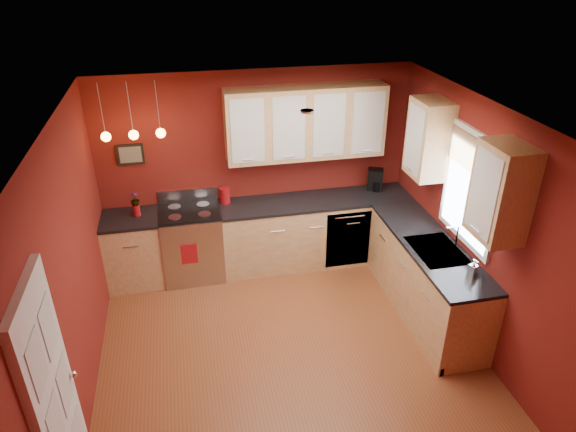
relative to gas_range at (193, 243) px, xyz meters
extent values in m
plane|color=brown|center=(0.92, -1.80, -0.48)|extent=(4.20, 4.20, 0.00)
cube|color=silver|center=(0.92, -1.80, 2.12)|extent=(4.00, 4.20, 0.02)
cube|color=maroon|center=(0.92, 0.30, 0.82)|extent=(4.00, 0.02, 2.60)
cube|color=maroon|center=(-1.08, -1.80, 0.82)|extent=(0.02, 4.20, 2.60)
cube|color=maroon|center=(2.92, -1.80, 0.82)|extent=(0.02, 4.20, 2.60)
cube|color=#DFBE77|center=(-0.73, 0.00, -0.03)|extent=(0.70, 0.60, 0.90)
cube|color=#DFBE77|center=(1.65, 0.00, -0.03)|extent=(2.54, 0.60, 0.90)
cube|color=#DFBE77|center=(2.62, -1.35, -0.03)|extent=(0.60, 2.10, 0.90)
cube|color=black|center=(-0.73, 0.00, 0.44)|extent=(0.70, 0.62, 0.04)
cube|color=black|center=(1.65, 0.00, 0.44)|extent=(2.54, 0.62, 0.04)
cube|color=black|center=(2.62, -1.35, 0.44)|extent=(0.62, 2.10, 0.04)
cube|color=#ACADB1|center=(0.00, 0.00, -0.02)|extent=(0.76, 0.64, 0.92)
cube|color=black|center=(0.00, -0.30, 0.00)|extent=(0.55, 0.02, 0.32)
cylinder|color=#ACADB1|center=(0.00, -0.31, 0.24)|extent=(0.60, 0.02, 0.02)
cube|color=black|center=(0.00, 0.00, 0.45)|extent=(0.76, 0.60, 0.03)
cylinder|color=gray|center=(-0.18, -0.14, 0.47)|extent=(0.16, 0.16, 0.01)
cylinder|color=gray|center=(0.18, -0.14, 0.47)|extent=(0.16, 0.16, 0.01)
cylinder|color=gray|center=(-0.18, 0.14, 0.47)|extent=(0.16, 0.16, 0.01)
cylinder|color=gray|center=(0.18, 0.14, 0.47)|extent=(0.16, 0.16, 0.01)
cube|color=#ACADB1|center=(0.00, 0.30, 0.55)|extent=(0.76, 0.04, 0.16)
cube|color=#ACADB1|center=(2.02, -0.29, -0.03)|extent=(0.60, 0.02, 0.80)
cube|color=gray|center=(2.62, -1.50, 0.43)|extent=(0.50, 0.70, 0.05)
cube|color=black|center=(2.62, -1.33, 0.42)|extent=(0.42, 0.30, 0.02)
cube|color=black|center=(2.62, -1.67, 0.42)|extent=(0.42, 0.30, 0.02)
cylinder|color=white|center=(2.84, -1.50, 0.60)|extent=(0.02, 0.02, 0.28)
cylinder|color=white|center=(2.77, -1.50, 0.73)|extent=(0.16, 0.02, 0.02)
cube|color=white|center=(2.90, -1.50, 1.17)|extent=(0.04, 1.02, 1.22)
cube|color=white|center=(2.89, -1.50, 1.17)|extent=(0.01, 0.90, 1.10)
cube|color=#9A784D|center=(2.87, -1.50, 1.54)|extent=(0.02, 0.96, 0.36)
cube|color=white|center=(-1.05, -3.00, 0.54)|extent=(0.06, 0.82, 2.05)
cube|color=silver|center=(-1.02, -3.18, 1.12)|extent=(0.00, 0.28, 0.40)
cube|color=silver|center=(-1.02, -2.82, 1.12)|extent=(0.00, 0.28, 0.40)
cube|color=silver|center=(-1.02, -3.18, 0.57)|extent=(0.00, 0.28, 0.40)
cube|color=silver|center=(-1.02, -2.82, 0.57)|extent=(0.00, 0.28, 0.40)
sphere|color=white|center=(-0.99, -2.67, 0.52)|extent=(0.06, 0.06, 0.06)
cube|color=#DFBE77|center=(1.52, 0.12, 1.47)|extent=(2.00, 0.35, 0.90)
cube|color=#DFBE77|center=(2.75, -1.48, 1.47)|extent=(0.35, 1.95, 0.90)
cube|color=black|center=(-0.63, 0.28, 1.17)|extent=(0.32, 0.03, 0.26)
cylinder|color=gray|center=(-0.83, -0.05, 1.82)|extent=(0.01, 0.01, 0.60)
sphere|color=#FFA53F|center=(-0.83, -0.05, 1.52)|extent=(0.11, 0.11, 0.11)
cylinder|color=gray|center=(-0.53, -0.05, 1.82)|extent=(0.01, 0.01, 0.60)
sphere|color=#FFA53F|center=(-0.53, -0.05, 1.52)|extent=(0.11, 0.11, 0.11)
cylinder|color=gray|center=(-0.23, -0.05, 1.82)|extent=(0.01, 0.01, 0.60)
sphere|color=#FFA53F|center=(-0.23, -0.05, 1.52)|extent=(0.11, 0.11, 0.11)
cylinder|color=maroon|center=(0.47, 0.15, 0.56)|extent=(0.13, 0.13, 0.20)
cylinder|color=maroon|center=(0.47, 0.15, 0.66)|extent=(0.14, 0.14, 0.02)
cylinder|color=maroon|center=(-0.63, 0.03, 0.53)|extent=(0.09, 0.09, 0.14)
imported|color=maroon|center=(-0.63, 0.03, 0.68)|extent=(0.14, 0.14, 0.19)
cube|color=black|center=(2.51, 0.15, 0.60)|extent=(0.25, 0.23, 0.29)
cylinder|color=black|center=(2.51, 0.09, 0.53)|extent=(0.14, 0.14, 0.13)
imported|color=white|center=(2.74, -2.02, 0.55)|extent=(0.11, 0.11, 0.18)
cube|color=maroon|center=(-0.05, -0.33, 0.04)|extent=(0.20, 0.01, 0.27)
camera|label=1|loc=(0.01, -5.84, 3.43)|focal=32.00mm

